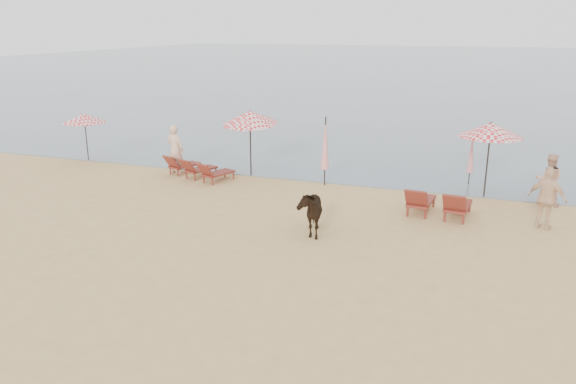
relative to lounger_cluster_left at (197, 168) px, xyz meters
name	(u,v)px	position (x,y,z in m)	size (l,w,h in m)	color
ground	(210,305)	(5.18, -9.10, -0.39)	(120.00, 120.00, 0.00)	tan
sea	(454,64)	(5.18, 70.90, -0.39)	(160.00, 140.00, 0.06)	#51606B
lounger_cluster_left	(197,168)	(0.00, 0.00, 0.00)	(2.90, 2.28, 0.56)	maroon
lounger_cluster_right	(438,203)	(9.21, -1.58, 0.06)	(1.97, 1.90, 0.65)	maroon
umbrella_open_left_a	(84,118)	(-5.88, 0.97, 1.48)	(1.83, 1.83, 2.08)	black
umbrella_open_left_b	(250,117)	(1.85, 0.96, 1.93)	(2.10, 2.14, 2.68)	black
umbrella_open_right	(491,130)	(10.55, 1.05, 1.96)	(2.14, 2.14, 2.61)	black
umbrella_closed_left	(325,143)	(4.94, 0.66, 1.19)	(0.31, 0.31, 2.56)	black
umbrella_closed_right	(471,153)	(9.98, 2.52, 0.82)	(0.24, 0.24, 1.97)	black
cow	(309,210)	(5.88, -4.29, 0.30)	(0.74, 1.62, 1.37)	black
beachgoer_left	(175,149)	(-1.15, 0.37, 0.59)	(0.72, 0.47, 1.96)	#E0AD8C
beachgoer_right_a	(549,180)	(12.49, 0.77, 0.48)	(0.84, 0.66, 1.74)	tan
beachgoer_right_b	(547,199)	(12.24, -1.69, 0.54)	(1.08, 0.45, 1.85)	#E0B58C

